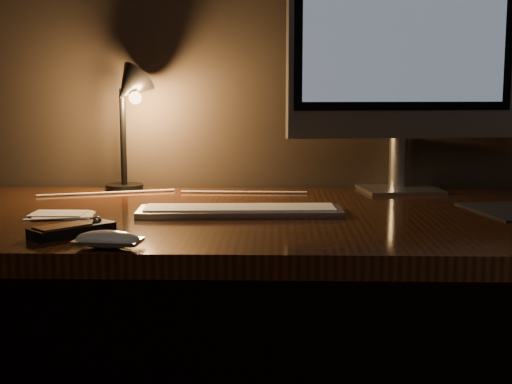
{
  "coord_description": "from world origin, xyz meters",
  "views": [
    {
      "loc": [
        0.04,
        0.42,
        1.0
      ],
      "look_at": [
        -0.0,
        1.73,
        0.81
      ],
      "focal_mm": 50.0,
      "sensor_mm": 36.0,
      "label": 1
    }
  ],
  "objects_px": {
    "mouse": "(108,242)",
    "desk_lamp": "(128,105)",
    "keyboard": "(240,210)",
    "monitor": "(404,46)",
    "desk": "(260,266)",
    "media_remote": "(72,230)"
  },
  "relations": [
    {
      "from": "desk",
      "to": "desk_lamp",
      "type": "xyz_separation_m",
      "value": [
        -0.33,
        0.24,
        0.34
      ]
    },
    {
      "from": "media_remote",
      "to": "keyboard",
      "type": "bearing_deg",
      "value": -7.79
    },
    {
      "from": "desk",
      "to": "media_remote",
      "type": "relative_size",
      "value": 11.25
    },
    {
      "from": "monitor",
      "to": "media_remote",
      "type": "distance_m",
      "value": 0.93
    },
    {
      "from": "keyboard",
      "to": "monitor",
      "type": "bearing_deg",
      "value": 38.7
    },
    {
      "from": "desk",
      "to": "desk_lamp",
      "type": "bearing_deg",
      "value": 144.21
    },
    {
      "from": "desk",
      "to": "keyboard",
      "type": "bearing_deg",
      "value": -114.84
    },
    {
      "from": "monitor",
      "to": "desk_lamp",
      "type": "bearing_deg",
      "value": 173.25
    },
    {
      "from": "keyboard",
      "to": "desk_lamp",
      "type": "xyz_separation_m",
      "value": [
        -0.29,
        0.32,
        0.21
      ]
    },
    {
      "from": "monitor",
      "to": "media_remote",
      "type": "bearing_deg",
      "value": -148.09
    },
    {
      "from": "monitor",
      "to": "mouse",
      "type": "relative_size",
      "value": 5.72
    },
    {
      "from": "desk",
      "to": "monitor",
      "type": "xyz_separation_m",
      "value": [
        0.34,
        0.26,
        0.48
      ]
    },
    {
      "from": "desk",
      "to": "monitor",
      "type": "relative_size",
      "value": 2.66
    },
    {
      "from": "keyboard",
      "to": "media_remote",
      "type": "distance_m",
      "value": 0.36
    },
    {
      "from": "keyboard",
      "to": "media_remote",
      "type": "bearing_deg",
      "value": -144.67
    },
    {
      "from": "desk_lamp",
      "to": "monitor",
      "type": "bearing_deg",
      "value": 26.18
    },
    {
      "from": "mouse",
      "to": "media_remote",
      "type": "distance_m",
      "value": 0.13
    },
    {
      "from": "mouse",
      "to": "desk_lamp",
      "type": "distance_m",
      "value": 0.68
    },
    {
      "from": "desk",
      "to": "mouse",
      "type": "height_order",
      "value": "mouse"
    },
    {
      "from": "desk",
      "to": "keyboard",
      "type": "height_order",
      "value": "keyboard"
    },
    {
      "from": "monitor",
      "to": "desk_lamp",
      "type": "relative_size",
      "value": 1.9
    },
    {
      "from": "monitor",
      "to": "keyboard",
      "type": "bearing_deg",
      "value": -146.71
    }
  ]
}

